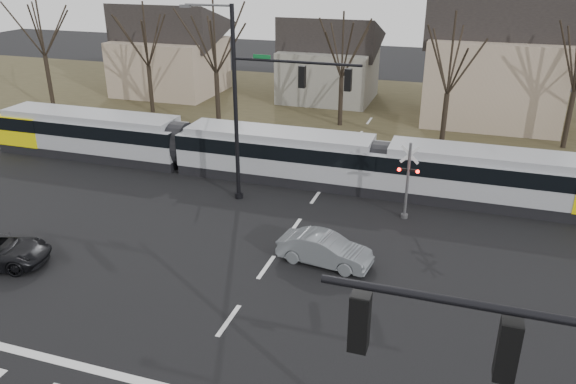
% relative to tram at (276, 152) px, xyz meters
% --- Properties ---
extents(ground, '(140.00, 140.00, 0.00)m').
position_rel_tram_xyz_m(ground, '(3.07, -16.00, -1.59)').
color(ground, black).
extents(grass_verge, '(140.00, 28.00, 0.01)m').
position_rel_tram_xyz_m(grass_verge, '(3.07, 16.00, -1.59)').
color(grass_verge, '#38331E').
rests_on(grass_verge, ground).
extents(lane_dashes, '(0.18, 30.00, 0.01)m').
position_rel_tram_xyz_m(lane_dashes, '(3.07, -0.00, -1.58)').
color(lane_dashes, silver).
rests_on(lane_dashes, ground).
extents(rail_pair, '(90.00, 1.52, 0.06)m').
position_rel_tram_xyz_m(rail_pair, '(3.07, -0.20, -1.56)').
color(rail_pair, '#59595E').
rests_on(rail_pair, ground).
extents(tram, '(38.51, 2.86, 2.92)m').
position_rel_tram_xyz_m(tram, '(0.00, 0.00, 0.00)').
color(tram, gray).
rests_on(tram, ground).
extents(sedan, '(2.42, 4.43, 1.34)m').
position_rel_tram_xyz_m(sedan, '(5.35, -8.89, -0.92)').
color(sedan, slate).
rests_on(sedan, ground).
extents(signal_pole_far, '(9.28, 0.44, 10.20)m').
position_rel_tram_xyz_m(signal_pole_far, '(0.66, -3.50, 4.11)').
color(signal_pole_far, black).
rests_on(signal_pole_far, ground).
extents(rail_crossing_signal, '(1.08, 0.36, 4.00)m').
position_rel_tram_xyz_m(rail_crossing_signal, '(8.07, -3.21, 0.29)').
color(rail_crossing_signal, '#59595B').
rests_on(rail_crossing_signal, ground).
extents(tree_row, '(59.20, 7.20, 10.00)m').
position_rel_tram_xyz_m(tree_row, '(5.07, 10.00, 3.41)').
color(tree_row, black).
rests_on(tree_row, ground).
extents(house_a, '(9.72, 8.64, 8.60)m').
position_rel_tram_xyz_m(house_a, '(-16.93, 18.00, 2.87)').
color(house_a, gray).
rests_on(house_a, ground).
extents(house_b, '(8.64, 7.56, 7.65)m').
position_rel_tram_xyz_m(house_b, '(-1.93, 20.00, 2.38)').
color(house_b, gray).
rests_on(house_b, ground).
extents(house_c, '(10.80, 8.64, 10.10)m').
position_rel_tram_xyz_m(house_c, '(12.07, 17.00, 3.64)').
color(house_c, gray).
rests_on(house_c, ground).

